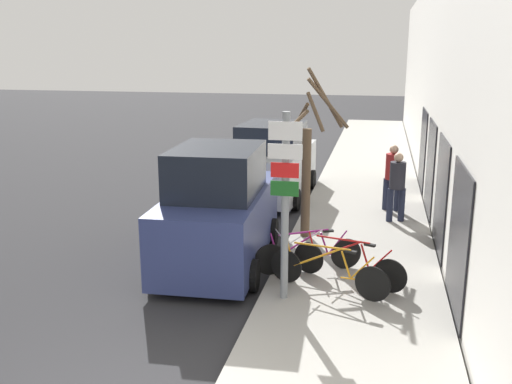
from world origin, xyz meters
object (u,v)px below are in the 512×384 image
bicycle_1 (348,263)px  parked_car_1 (273,164)px  pedestrian_far (393,173)px  bicycle_0 (328,271)px  parked_car_0 (219,212)px  pedestrian_near (397,182)px  bicycle_2 (309,254)px  street_tree (309,164)px  signpost (285,200)px

bicycle_1 → parked_car_1: parked_car_1 is taller
parked_car_1 → bicycle_1: bearing=-65.0°
pedestrian_far → bicycle_0: bearing=92.5°
parked_car_0 → pedestrian_near: parked_car_0 is taller
bicycle_2 → parked_car_0: (-1.91, 0.44, 0.60)m
bicycle_2 → pedestrian_near: bearing=-48.3°
pedestrian_far → street_tree: bearing=68.1°
bicycle_2 → street_tree: bearing=-16.2°
bicycle_0 → parked_car_1: parked_car_1 is taller
bicycle_1 → pedestrian_near: size_ratio=1.21×
parked_car_0 → street_tree: (1.60, 1.74, 0.73)m
bicycle_0 → parked_car_0: (-2.35, 1.29, 0.59)m
signpost → bicycle_2: signpost is taller
bicycle_2 → street_tree: (-0.31, 2.18, 1.33)m
signpost → parked_car_1: (-1.58, 7.32, -0.87)m
pedestrian_near → street_tree: (-2.00, -1.61, 0.69)m
bicycle_0 → pedestrian_near: 4.85m
pedestrian_near → street_tree: street_tree is taller
bicycle_2 → parked_car_0: bearing=52.9°
bicycle_2 → pedestrian_near: 4.20m
bicycle_0 → parked_car_0: 2.75m
bicycle_0 → pedestrian_far: pedestrian_far is taller
parked_car_0 → street_tree: 2.47m
bicycle_2 → pedestrian_far: 5.11m
bicycle_0 → parked_car_0: size_ratio=0.50×
signpost → parked_car_1: signpost is taller
parked_car_1 → pedestrian_far: parked_car_1 is taller
bicycle_0 → parked_car_0: parked_car_0 is taller
bicycle_0 → bicycle_1: (0.32, 0.49, -0.01)m
parked_car_0 → pedestrian_near: (3.61, 3.35, 0.04)m
parked_car_0 → parked_car_1: 5.60m
bicycle_0 → street_tree: (-0.75, 3.03, 1.32)m
bicycle_2 → parked_car_1: (-1.85, 6.03, 0.51)m
parked_car_0 → street_tree: street_tree is taller
parked_car_1 → pedestrian_far: 3.66m
bicycle_1 → pedestrian_far: 5.28m
pedestrian_far → street_tree: size_ratio=0.46×
parked_car_0 → pedestrian_far: 5.60m
bicycle_1 → pedestrian_near: bearing=8.6°
pedestrian_far → signpost: bearing=87.0°
signpost → pedestrian_far: 6.41m
signpost → parked_car_0: (-1.64, 1.72, -0.79)m
pedestrian_near → pedestrian_far: bearing=-101.1°
parked_car_1 → pedestrian_near: 4.20m
parked_car_1 → street_tree: street_tree is taller
street_tree → parked_car_1: bearing=111.8°
signpost → pedestrian_far: size_ratio=1.83×
signpost → bicycle_1: (1.03, 0.92, -1.38)m
parked_car_1 → pedestrian_near: (3.54, -2.25, 0.12)m
bicycle_0 → pedestrian_near: pedestrian_near is taller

